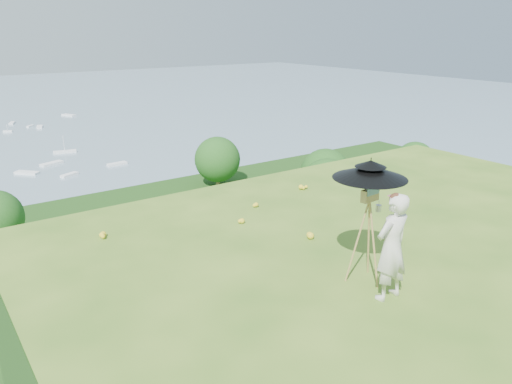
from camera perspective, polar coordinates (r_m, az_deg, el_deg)
ground at (r=9.52m, az=25.32°, el=-8.32°), size 14.00×14.00×0.00m
shoreline_tier at (r=88.82m, az=-26.60°, el=-10.55°), size 170.00×28.00×8.00m
slope_trees at (r=44.00m, az=-21.72°, el=-8.64°), size 110.00×50.00×6.00m
harbor_town at (r=86.09m, az=-27.21°, el=-6.73°), size 110.00×22.00×5.00m
wildflowers at (r=9.60m, az=24.09°, el=-7.52°), size 10.00×10.50×0.12m
painter at (r=7.78m, az=15.25°, el=-6.09°), size 0.63×0.43×1.71m
field_easel at (r=8.22m, az=12.58°, el=-4.47°), size 0.70×0.70×1.73m
sun_umbrella at (r=7.94m, az=12.87°, el=1.53°), size 1.30×1.30×0.67m
painter_cap at (r=7.50m, az=15.76°, el=-0.48°), size 0.21×0.25×0.10m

